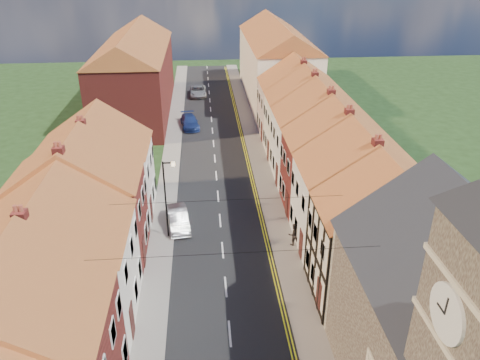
% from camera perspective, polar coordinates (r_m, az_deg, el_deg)
% --- Properties ---
extents(road, '(7.00, 90.00, 0.02)m').
position_cam_1_polar(road, '(43.82, -2.91, 0.52)').
color(road, black).
rests_on(road, ground).
extents(pavement_left, '(1.80, 90.00, 0.12)m').
position_cam_1_polar(pavement_left, '(43.92, -8.65, 0.36)').
color(pavement_left, gray).
rests_on(pavement_left, ground).
extents(pavement_right, '(1.80, 90.00, 0.12)m').
position_cam_1_polar(pavement_right, '(44.12, 2.81, 0.78)').
color(pavement_right, gray).
rests_on(pavement_right, ground).
extents(cottage_r_tudor, '(8.30, 5.20, 9.00)m').
position_cam_1_polar(cottage_r_tudor, '(28.48, 17.34, -6.06)').
color(cottage_r_tudor, white).
rests_on(cottage_r_tudor, ground).
extents(cottage_r_white_near, '(8.30, 6.00, 9.00)m').
position_cam_1_polar(cottage_r_white_near, '(32.85, 14.15, -1.02)').
color(cottage_r_white_near, white).
rests_on(cottage_r_white_near, ground).
extents(cottage_r_cream_mid, '(8.30, 5.20, 9.00)m').
position_cam_1_polar(cottage_r_cream_mid, '(37.47, 11.69, 2.80)').
color(cottage_r_cream_mid, maroon).
rests_on(cottage_r_cream_mid, ground).
extents(cottage_r_pink, '(8.30, 6.00, 9.00)m').
position_cam_1_polar(cottage_r_pink, '(42.29, 9.76, 5.75)').
color(cottage_r_pink, white).
rests_on(cottage_r_pink, ground).
extents(cottage_r_white_far, '(8.30, 5.20, 9.00)m').
position_cam_1_polar(cottage_r_white_far, '(47.23, 8.23, 8.10)').
color(cottage_r_white_far, white).
rests_on(cottage_r_white_far, ground).
extents(cottage_r_cream_far, '(8.30, 6.00, 9.00)m').
position_cam_1_polar(cottage_r_cream_far, '(52.26, 6.97, 9.98)').
color(cottage_r_cream_far, beige).
rests_on(cottage_r_cream_far, ground).
extents(cottage_l_cream, '(8.30, 6.30, 9.10)m').
position_cam_1_polar(cottage_l_cream, '(22.53, -26.17, -17.66)').
color(cottage_l_cream, maroon).
rests_on(cottage_l_cream, ground).
extents(cottage_l_white, '(8.30, 6.90, 8.80)m').
position_cam_1_polar(cottage_l_white, '(27.27, -21.77, -8.68)').
color(cottage_l_white, white).
rests_on(cottage_l_white, ground).
extents(cottage_l_brick_mid, '(8.30, 5.70, 9.10)m').
position_cam_1_polar(cottage_l_brick_mid, '(32.19, -19.06, -2.23)').
color(cottage_l_brick_mid, maroon).
rests_on(cottage_l_brick_mid, ground).
extents(cottage_l_pink, '(8.30, 6.30, 8.80)m').
position_cam_1_polar(cottage_l_pink, '(37.31, -17.13, 1.84)').
color(cottage_l_pink, white).
rests_on(cottage_l_pink, ground).
extents(block_right_far, '(8.30, 24.20, 10.50)m').
position_cam_1_polar(block_right_far, '(66.65, 4.42, 14.44)').
color(block_right_far, white).
rests_on(block_right_far, ground).
extents(block_left_far, '(8.30, 24.20, 10.50)m').
position_cam_1_polar(block_left_far, '(61.53, -12.66, 12.87)').
color(block_left_far, maroon).
rests_on(block_left_far, ground).
extents(lamppost, '(0.88, 0.15, 6.00)m').
position_cam_1_polar(lamppost, '(33.41, -8.95, -1.82)').
color(lamppost, black).
rests_on(lamppost, pavement_left).
extents(car_mid, '(2.00, 4.25, 1.35)m').
position_cam_1_polar(car_mid, '(36.03, -7.53, -4.70)').
color(car_mid, gray).
rests_on(car_mid, ground).
extents(car_far, '(2.56, 4.90, 1.36)m').
position_cam_1_polar(car_far, '(55.97, -6.14, 7.07)').
color(car_far, navy).
rests_on(car_far, ground).
extents(car_distant, '(2.32, 4.94, 1.37)m').
position_cam_1_polar(car_distant, '(68.31, -5.13, 10.73)').
color(car_distant, '#9FA3A6').
rests_on(car_distant, ground).
extents(pedestrian_right, '(0.93, 0.80, 1.67)m').
position_cam_1_polar(pedestrian_right, '(33.60, 6.55, -6.60)').
color(pedestrian_right, black).
rests_on(pedestrian_right, pavement_right).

